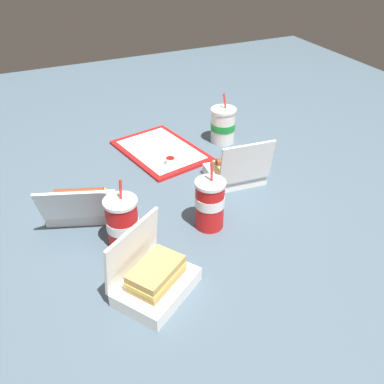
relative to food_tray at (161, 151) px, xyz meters
name	(u,v)px	position (x,y,z in m)	size (l,w,h in m)	color
ground_plane	(183,200)	(-0.34, 0.05, -0.01)	(3.20, 3.20, 0.00)	#4C6070
food_tray	(161,151)	(0.00, 0.00, 0.00)	(0.42, 0.33, 0.01)	red
ketchup_cup	(170,161)	(-0.12, 0.01, 0.02)	(0.04, 0.04, 0.02)	white
napkin_stack	(170,148)	(-0.01, -0.04, 0.01)	(0.10, 0.10, 0.00)	white
plastic_fork	(154,163)	(-0.09, 0.06, 0.01)	(0.11, 0.01, 0.01)	white
clamshell_hotdog_back	(81,205)	(-0.28, 0.38, 0.03)	(0.26, 0.26, 0.17)	white
clamshell_sandwich_left	(154,279)	(-0.68, 0.28, 0.04)	(0.24, 0.25, 0.18)	white
clamshell_hotdog_front	(236,170)	(-0.30, -0.17, 0.04)	(0.19, 0.20, 0.19)	white
soda_cup_center	(223,125)	(-0.02, -0.27, 0.07)	(0.10, 0.10, 0.20)	white
soda_cup_corner	(210,203)	(-0.50, 0.03, 0.08)	(0.09, 0.09, 0.22)	red
soda_cup_right	(122,222)	(-0.47, 0.29, 0.07)	(0.10, 0.10, 0.21)	red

